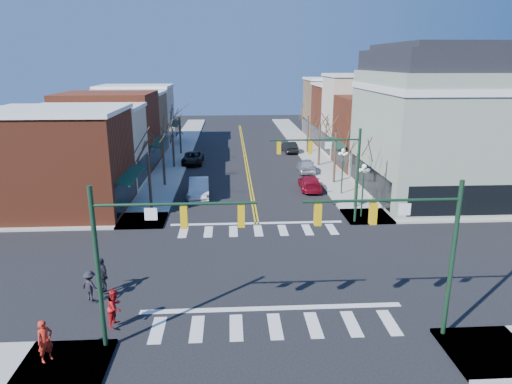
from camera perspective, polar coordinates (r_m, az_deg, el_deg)
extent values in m
plane|color=black|center=(27.44, 1.11, -9.48)|extent=(160.00, 160.00, 0.00)
cube|color=#9E9B93|center=(46.70, -11.59, 1.13)|extent=(3.50, 70.00, 0.15)
cube|color=#9E9B93|center=(47.43, 9.83, 1.45)|extent=(3.50, 70.00, 0.15)
cube|color=maroon|center=(39.65, -23.27, 3.34)|extent=(10.00, 8.50, 8.00)
cube|color=beige|center=(46.91, -20.14, 5.14)|extent=(10.00, 7.00, 7.50)
cube|color=maroon|center=(54.44, -17.85, 7.27)|extent=(10.00, 9.00, 8.50)
cube|color=#977653|center=(62.44, -15.99, 8.13)|extent=(10.00, 7.50, 7.80)
cube|color=beige|center=(69.95, -14.67, 9.18)|extent=(10.00, 8.00, 8.20)
cube|color=maroon|center=(53.94, 15.71, 7.10)|extent=(10.00, 8.50, 8.00)
cube|color=beige|center=(61.13, 13.46, 9.19)|extent=(10.00, 7.00, 10.00)
cube|color=maroon|center=(68.39, 11.64, 9.35)|extent=(10.00, 8.00, 8.50)
cube|color=#977653|center=(76.08, 10.11, 10.26)|extent=(10.00, 8.00, 9.00)
cube|color=gray|center=(43.78, 21.80, 6.59)|extent=(12.00, 14.00, 11.00)
cube|color=white|center=(43.38, 22.37, 11.93)|extent=(12.25, 14.25, 0.50)
cube|color=black|center=(43.32, 22.70, 14.95)|extent=(11.40, 13.40, 1.80)
cube|color=black|center=(43.34, 22.86, 16.40)|extent=(9.80, 11.80, 0.60)
cylinder|color=#14331E|center=(19.90, -19.13, -9.31)|extent=(0.20, 0.20, 7.20)
cylinder|color=#14331E|center=(18.25, -10.07, -1.49)|extent=(6.50, 0.12, 0.12)
cube|color=gold|center=(18.38, -8.98, -3.11)|extent=(0.28, 0.28, 0.90)
cube|color=gold|center=(18.29, -1.86, -3.01)|extent=(0.28, 0.28, 0.90)
cylinder|color=#14331E|center=(21.31, 23.29, -8.04)|extent=(0.20, 0.20, 7.20)
cylinder|color=#14331E|center=(19.12, 15.46, -1.02)|extent=(6.50, 0.12, 0.12)
cube|color=gold|center=(19.18, 14.42, -2.62)|extent=(0.28, 0.28, 0.90)
cube|color=gold|center=(18.62, 7.73, -2.81)|extent=(0.28, 0.28, 0.90)
cylinder|color=#14331E|center=(34.42, 12.56, 1.82)|extent=(0.20, 0.20, 7.20)
cylinder|color=#14331E|center=(33.11, 7.40, 6.48)|extent=(6.50, 0.12, 0.12)
cube|color=gold|center=(33.15, 6.81, 5.54)|extent=(0.28, 0.28, 0.90)
cube|color=gold|center=(32.83, 2.88, 5.53)|extent=(0.28, 0.28, 0.90)
cylinder|color=#14331E|center=(36.07, 13.16, -0.20)|extent=(0.12, 0.12, 4.00)
sphere|color=white|center=(35.55, 13.38, 3.13)|extent=(0.36, 0.36, 0.36)
cylinder|color=#14331E|center=(42.13, 10.73, 2.26)|extent=(0.12, 0.12, 4.00)
sphere|color=white|center=(41.68, 10.88, 5.14)|extent=(0.36, 0.36, 0.36)
cylinder|color=#382B21|center=(37.47, -13.12, 1.01)|extent=(0.24, 0.24, 4.76)
cylinder|color=#382B21|center=(45.13, -11.49, 3.81)|extent=(0.24, 0.24, 5.04)
cylinder|color=#382B21|center=(52.95, -10.31, 5.38)|extent=(0.24, 0.24, 4.55)
cylinder|color=#382B21|center=(60.76, -9.45, 6.94)|extent=(0.24, 0.24, 4.90)
cylinder|color=#382B21|center=(38.36, 12.45, 1.29)|extent=(0.24, 0.24, 4.62)
cylinder|color=#382B21|center=(45.84, 9.83, 4.17)|extent=(0.24, 0.24, 5.18)
cylinder|color=#382B21|center=(53.55, 7.92, 5.76)|extent=(0.24, 0.24, 4.83)
cylinder|color=#382B21|center=(61.30, 6.49, 7.16)|extent=(0.24, 0.24, 4.97)
imported|color=silver|center=(41.50, -7.45, 0.32)|extent=(1.79, 4.05, 1.35)
imported|color=silver|center=(41.44, -7.14, 0.52)|extent=(2.03, 5.11, 1.65)
imported|color=black|center=(55.02, -7.91, 4.21)|extent=(2.45, 5.09, 1.40)
imported|color=maroon|center=(43.66, 6.78, 1.14)|extent=(2.10, 4.79, 1.37)
imported|color=silver|center=(50.55, 6.28, 3.30)|extent=(2.03, 4.60, 1.54)
imported|color=black|center=(61.71, 4.19, 5.63)|extent=(1.96, 4.55, 1.46)
imported|color=red|center=(20.97, -24.86, -16.54)|extent=(0.75, 0.77, 1.79)
imported|color=red|center=(22.33, -17.21, -13.60)|extent=(0.87, 1.01, 1.79)
imported|color=black|center=(25.52, -18.67, -9.76)|extent=(1.04, 1.14, 1.86)
imported|color=black|center=(24.82, -20.02, -10.97)|extent=(1.20, 1.01, 1.61)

